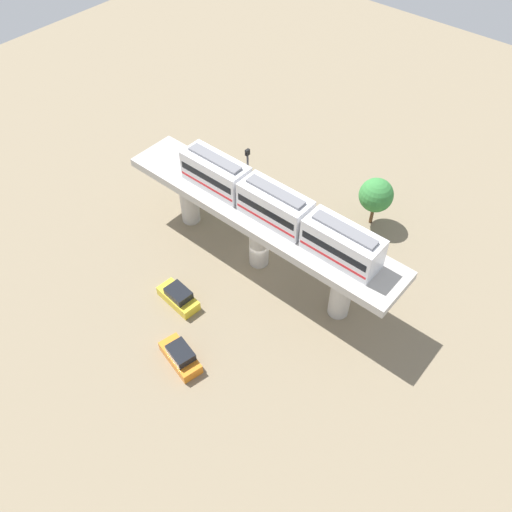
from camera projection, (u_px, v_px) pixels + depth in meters
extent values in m
plane|color=#84755B|center=(259.00, 262.00, 53.16)|extent=(120.00, 120.00, 0.00)
cylinder|color=#B7B2AA|center=(189.00, 198.00, 54.99)|extent=(1.90, 1.90, 6.13)
cylinder|color=#B7B2AA|center=(259.00, 240.00, 50.89)|extent=(1.90, 1.90, 6.13)
cylinder|color=#B7B2AA|center=(341.00, 290.00, 46.80)|extent=(1.90, 1.90, 6.13)
cube|color=#B7B2AA|center=(259.00, 213.00, 48.34)|extent=(5.20, 28.85, 0.80)
cube|color=silver|center=(216.00, 173.00, 49.21)|extent=(2.60, 6.60, 3.00)
cube|color=black|center=(216.00, 171.00, 49.02)|extent=(2.64, 6.07, 0.70)
cube|color=red|center=(216.00, 179.00, 49.76)|extent=(2.64, 6.34, 0.24)
cube|color=slate|center=(215.00, 159.00, 48.01)|extent=(1.10, 5.61, 0.24)
cube|color=silver|center=(275.00, 206.00, 46.17)|extent=(2.60, 6.60, 3.00)
cube|color=black|center=(275.00, 204.00, 45.99)|extent=(2.64, 6.07, 0.70)
cube|color=red|center=(275.00, 212.00, 46.73)|extent=(2.64, 6.34, 0.24)
cube|color=slate|center=(275.00, 192.00, 44.98)|extent=(1.10, 5.61, 0.24)
cube|color=silver|center=(342.00, 244.00, 43.14)|extent=(2.60, 6.60, 3.00)
cube|color=black|center=(343.00, 242.00, 42.95)|extent=(2.64, 6.07, 0.70)
cube|color=red|center=(341.00, 250.00, 43.69)|extent=(2.64, 6.34, 0.24)
cube|color=slate|center=(345.00, 230.00, 41.94)|extent=(1.10, 5.61, 0.24)
cube|color=yellow|center=(178.00, 298.00, 49.44)|extent=(2.19, 4.35, 1.00)
cube|color=black|center=(178.00, 293.00, 48.72)|extent=(1.85, 2.45, 0.76)
cube|color=orange|center=(180.00, 358.00, 45.20)|extent=(2.70, 4.50, 1.00)
cube|color=black|center=(181.00, 353.00, 44.48)|extent=(2.12, 2.61, 0.76)
cylinder|color=brown|center=(238.00, 192.00, 58.37)|extent=(0.36, 0.36, 2.48)
sphere|color=#479342|center=(237.00, 177.00, 56.90)|extent=(2.77, 2.77, 2.77)
cylinder|color=brown|center=(372.00, 212.00, 55.92)|extent=(0.36, 0.36, 2.82)
sphere|color=#38843D|center=(376.00, 195.00, 54.17)|extent=(3.50, 3.50, 3.50)
cylinder|color=#4C4C51|center=(248.00, 191.00, 53.49)|extent=(0.20, 0.20, 8.93)
cube|color=black|center=(247.00, 152.00, 49.97)|extent=(0.44, 0.28, 0.60)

